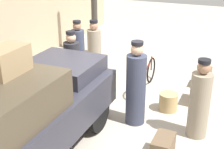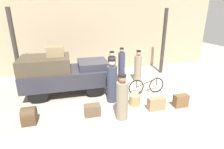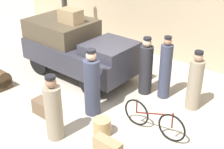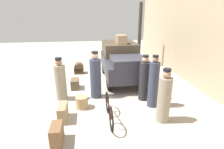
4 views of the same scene
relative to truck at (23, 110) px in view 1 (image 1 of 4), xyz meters
The scene contains 13 objects.
ground_plane 2.31m from the truck, 27.43° to the right, with size 30.00×30.00×0.00m, color #A89E8E.
truck is the anchor object (origin of this frame).
bicycle 3.80m from the truck, 16.59° to the right, with size 1.70×0.04×0.75m.
wicker_basket 3.40m from the truck, 35.25° to the right, with size 0.42×0.42×0.42m.
conductor_in_dark_uniform 2.36m from the truck, 35.85° to the right, with size 0.42×0.42×1.82m.
porter_lifting_near_truck 3.31m from the truck, 54.40° to the right, with size 0.40×0.40×1.62m.
porter_standing_middle 3.87m from the truck, ahead, with size 0.39×0.39×1.66m.
porter_carrying_trunk 2.40m from the truck, ahead, with size 0.38×0.38×1.72m.
porter_with_bicycle 2.97m from the truck, 10.52° to the left, with size 0.34×0.34×1.84m.
suitcase_black_upright 5.10m from the truck, 29.59° to the right, with size 0.55×0.28×0.49m.
suitcase_small_leather 2.56m from the truck, 66.96° to the right, with size 0.57×0.34×0.41m.
trunk_large_brown 4.23m from the truck, 36.37° to the right, with size 0.65×0.25×0.49m.
trunk_on_truck_roof 1.00m from the truck, behind, with size 0.71×0.46×0.42m.
Camera 1 is at (-5.55, -2.29, 3.57)m, focal length 50.00 mm.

